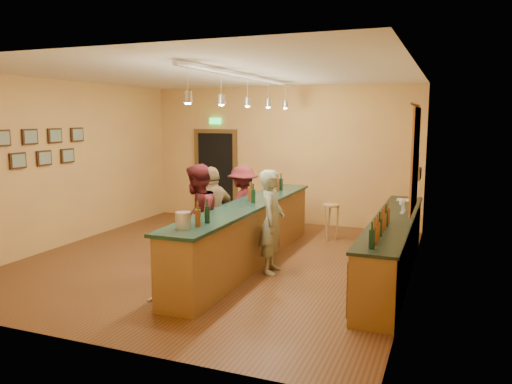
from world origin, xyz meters
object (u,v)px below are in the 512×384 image
at_px(customer_a, 197,219).
at_px(customer_c, 243,206).
at_px(tasting_bar, 248,229).
at_px(bar_stool, 331,211).
at_px(back_counter, 393,246).
at_px(customer_b, 213,216).
at_px(bartender, 272,222).

xyz_separation_m(customer_a, customer_c, (0.00, 1.86, -0.09)).
height_order(tasting_bar, customer_a, customer_a).
xyz_separation_m(customer_a, bar_stool, (1.49, 2.98, -0.29)).
relative_size(back_counter, customer_a, 2.58).
bearing_deg(customer_b, bartender, 107.24).
bearing_deg(customer_b, customer_a, 22.68).
bearing_deg(bar_stool, back_counter, -54.32).
relative_size(back_counter, tasting_bar, 0.89).
distance_m(tasting_bar, customer_a, 0.99).
height_order(back_counter, customer_a, customer_a).
xyz_separation_m(back_counter, bar_stool, (-1.45, 2.02, 0.10)).
relative_size(customer_b, bar_stool, 2.28).
bearing_deg(bar_stool, customer_c, -143.22).
xyz_separation_m(bartender, customer_a, (-1.10, -0.46, 0.04)).
relative_size(tasting_bar, customer_a, 2.89).
height_order(customer_a, customer_c, customer_a).
bearing_deg(customer_b, tasting_bar, 133.56).
relative_size(customer_a, customer_b, 1.05).
distance_m(customer_a, customer_c, 1.86).
bearing_deg(customer_c, tasting_bar, 46.60).
xyz_separation_m(back_counter, tasting_bar, (-2.39, -0.18, 0.12)).
xyz_separation_m(back_counter, bartender, (-1.84, -0.50, 0.35)).
height_order(back_counter, bartender, bartender).
distance_m(back_counter, customer_b, 2.99).
distance_m(back_counter, tasting_bar, 2.40).
bearing_deg(bar_stool, bartender, -98.77).
bearing_deg(customer_a, customer_b, 171.48).
bearing_deg(back_counter, customer_a, -162.02).
bearing_deg(tasting_bar, customer_a, -125.36).
relative_size(tasting_bar, customer_b, 3.04).
xyz_separation_m(bartender, bar_stool, (0.39, 2.52, -0.25)).
relative_size(tasting_bar, bartender, 3.05).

